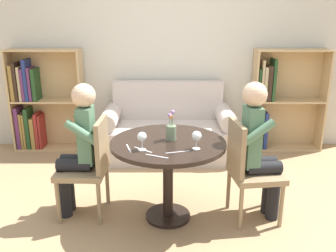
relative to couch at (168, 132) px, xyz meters
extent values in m
plane|color=tan|center=(0.00, -1.51, -0.31)|extent=(16.00, 16.00, 0.00)
cube|color=beige|center=(0.00, 0.43, 1.04)|extent=(5.20, 0.05, 2.70)
cylinder|color=black|center=(0.00, -1.51, 0.40)|extent=(0.98, 0.98, 0.03)
cylinder|color=black|center=(0.00, -1.51, 0.05)|extent=(0.09, 0.09, 0.66)
cylinder|color=black|center=(0.00, -1.51, -0.30)|extent=(0.40, 0.40, 0.03)
cube|color=beige|center=(0.00, -0.05, -0.10)|extent=(1.66, 0.80, 0.42)
cube|color=beige|center=(0.00, 0.27, 0.36)|extent=(1.44, 0.16, 0.50)
cylinder|color=beige|center=(-0.72, -0.05, 0.22)|extent=(0.22, 0.72, 0.22)
cylinder|color=beige|center=(0.72, -0.05, 0.22)|extent=(0.22, 0.72, 0.22)
cube|color=tan|center=(-1.59, 0.37, 0.36)|extent=(0.94, 0.02, 1.34)
cube|color=tan|center=(-2.04, 0.24, 0.36)|extent=(0.02, 0.28, 1.34)
cube|color=tan|center=(-1.13, 0.24, 0.36)|extent=(0.02, 0.28, 1.34)
cube|color=tan|center=(-1.59, 0.24, -0.30)|extent=(0.89, 0.28, 0.02)
cube|color=tan|center=(-1.59, 0.24, 0.36)|extent=(0.89, 0.28, 0.02)
cube|color=tan|center=(-1.59, 0.24, 1.01)|extent=(0.89, 0.28, 0.02)
cube|color=#602D5B|center=(-1.99, 0.23, -0.01)|extent=(0.05, 0.23, 0.56)
cube|color=olive|center=(-1.95, 0.23, -0.05)|extent=(0.03, 0.23, 0.48)
cube|color=olive|center=(-1.91, 0.23, -0.05)|extent=(0.03, 0.23, 0.47)
cube|color=#234723|center=(-1.87, 0.23, -0.01)|extent=(0.05, 0.23, 0.55)
cube|color=olive|center=(-1.80, 0.23, -0.08)|extent=(0.05, 0.23, 0.42)
cube|color=maroon|center=(-1.75, 0.23, -0.05)|extent=(0.04, 0.23, 0.48)
cube|color=maroon|center=(-1.70, 0.23, -0.06)|extent=(0.03, 0.23, 0.45)
cube|color=olive|center=(-1.99, 0.23, 0.60)|extent=(0.05, 0.23, 0.46)
cube|color=#332319|center=(-1.94, 0.23, 0.61)|extent=(0.04, 0.23, 0.49)
cube|color=tan|center=(-1.90, 0.23, 0.59)|extent=(0.03, 0.23, 0.44)
cube|color=#602D5B|center=(-1.86, 0.23, 0.58)|extent=(0.03, 0.23, 0.42)
cube|color=navy|center=(-1.82, 0.23, 0.63)|extent=(0.04, 0.23, 0.53)
cube|color=#602D5B|center=(-1.77, 0.23, 0.58)|extent=(0.04, 0.23, 0.43)
cube|color=#234723|center=(-1.72, 0.23, 0.57)|extent=(0.05, 0.23, 0.42)
cube|color=tan|center=(1.59, 0.37, 0.36)|extent=(0.94, 0.02, 1.34)
cube|color=tan|center=(1.13, 0.24, 0.36)|extent=(0.02, 0.28, 1.34)
cube|color=tan|center=(2.04, 0.24, 0.36)|extent=(0.02, 0.28, 1.34)
cube|color=tan|center=(1.59, 0.24, -0.30)|extent=(0.89, 0.28, 0.02)
cube|color=tan|center=(1.59, 0.24, 0.36)|extent=(0.89, 0.28, 0.02)
cube|color=tan|center=(1.59, 0.24, 1.01)|extent=(0.89, 0.28, 0.02)
cube|color=tan|center=(1.17, 0.23, -0.06)|extent=(0.03, 0.23, 0.45)
cube|color=navy|center=(1.21, 0.23, -0.01)|extent=(0.04, 0.23, 0.56)
cube|color=#332319|center=(1.25, 0.23, -0.05)|extent=(0.03, 0.23, 0.48)
cube|color=navy|center=(1.30, 0.23, -0.04)|extent=(0.05, 0.23, 0.49)
cube|color=#234723|center=(1.17, 0.23, 0.57)|extent=(0.03, 0.23, 0.42)
cube|color=tan|center=(1.20, 0.23, 0.63)|extent=(0.03, 0.23, 0.52)
cube|color=tan|center=(1.25, 0.23, 0.59)|extent=(0.04, 0.23, 0.44)
cube|color=#332319|center=(1.30, 0.23, 0.59)|extent=(0.05, 0.23, 0.45)
cube|color=#234723|center=(1.35, 0.23, 0.64)|extent=(0.04, 0.23, 0.54)
cylinder|color=#937A56|center=(-0.94, -1.25, -0.11)|extent=(0.04, 0.04, 0.40)
cylinder|color=#937A56|center=(-0.95, -1.60, -0.11)|extent=(0.04, 0.04, 0.40)
cylinder|color=#937A56|center=(-0.58, -1.26, -0.11)|extent=(0.04, 0.04, 0.40)
cylinder|color=#937A56|center=(-0.59, -1.62, -0.11)|extent=(0.04, 0.04, 0.40)
cube|color=#937A56|center=(-0.76, -1.43, 0.11)|extent=(0.43, 0.43, 0.05)
cube|color=#937A56|center=(-0.57, -1.44, 0.36)|extent=(0.05, 0.38, 0.45)
cylinder|color=#937A56|center=(0.96, -1.66, -0.11)|extent=(0.04, 0.04, 0.40)
cylinder|color=#937A56|center=(0.92, -1.30, -0.11)|extent=(0.04, 0.04, 0.40)
cylinder|color=#937A56|center=(0.61, -1.70, -0.11)|extent=(0.04, 0.04, 0.40)
cylinder|color=#937A56|center=(0.56, -1.35, -0.11)|extent=(0.04, 0.04, 0.40)
cube|color=#937A56|center=(0.76, -1.50, 0.11)|extent=(0.47, 0.47, 0.05)
cube|color=#937A56|center=(0.58, -1.53, 0.36)|extent=(0.09, 0.38, 0.45)
cylinder|color=black|center=(-0.92, -1.37, -0.09)|extent=(0.11, 0.11, 0.45)
cylinder|color=black|center=(-0.93, -1.48, -0.09)|extent=(0.11, 0.11, 0.45)
cylinder|color=black|center=(-0.81, -1.37, 0.19)|extent=(0.30, 0.12, 0.11)
cylinder|color=black|center=(-0.82, -1.48, 0.19)|extent=(0.30, 0.12, 0.11)
cube|color=#517A5B|center=(-0.70, -1.43, 0.44)|extent=(0.13, 0.20, 0.50)
cylinder|color=#517A5B|center=(-0.70, -1.30, 0.51)|extent=(0.29, 0.08, 0.23)
cylinder|color=#517A5B|center=(-0.71, -1.57, 0.51)|extent=(0.29, 0.08, 0.23)
sphere|color=beige|center=(-0.70, -1.43, 0.80)|extent=(0.20, 0.20, 0.20)
cylinder|color=black|center=(0.93, -1.53, -0.09)|extent=(0.11, 0.11, 0.45)
cylinder|color=black|center=(0.92, -1.42, -0.09)|extent=(0.11, 0.11, 0.45)
cylinder|color=black|center=(0.82, -1.54, 0.19)|extent=(0.31, 0.15, 0.11)
cylinder|color=black|center=(0.81, -1.43, 0.19)|extent=(0.31, 0.15, 0.11)
cube|color=#517A5B|center=(0.70, -1.50, 0.46)|extent=(0.14, 0.21, 0.53)
cylinder|color=#517A5B|center=(0.72, -1.63, 0.54)|extent=(0.29, 0.11, 0.23)
cylinder|color=#517A5B|center=(0.69, -1.37, 0.54)|extent=(0.29, 0.11, 0.23)
sphere|color=beige|center=(0.70, -1.50, 0.82)|extent=(0.20, 0.20, 0.20)
cylinder|color=white|center=(-0.20, -1.71, 0.42)|extent=(0.06, 0.06, 0.00)
cylinder|color=white|center=(-0.20, -1.71, 0.46)|extent=(0.01, 0.01, 0.08)
sphere|color=white|center=(-0.20, -1.71, 0.53)|extent=(0.08, 0.08, 0.08)
sphere|color=beige|center=(-0.20, -1.71, 0.52)|extent=(0.05, 0.05, 0.05)
cylinder|color=white|center=(0.23, -1.68, 0.42)|extent=(0.06, 0.06, 0.00)
cylinder|color=white|center=(0.23, -1.68, 0.46)|extent=(0.01, 0.01, 0.07)
sphere|color=white|center=(0.23, -1.68, 0.53)|extent=(0.08, 0.08, 0.08)
sphere|color=maroon|center=(0.23, -1.68, 0.52)|extent=(0.06, 0.06, 0.06)
cylinder|color=gray|center=(0.03, -1.47, 0.48)|extent=(0.09, 0.09, 0.13)
cylinder|color=#4C7A42|center=(0.02, -1.45, 0.59)|extent=(0.00, 0.01, 0.09)
sphere|color=#9E70B2|center=(0.02, -1.45, 0.63)|extent=(0.04, 0.04, 0.04)
cylinder|color=#4C7A42|center=(0.03, -1.47, 0.58)|extent=(0.00, 0.01, 0.08)
sphere|color=#E07F4C|center=(0.03, -1.47, 0.62)|extent=(0.04, 0.04, 0.04)
cylinder|color=#4C7A42|center=(0.04, -1.49, 0.60)|extent=(0.01, 0.00, 0.12)
sphere|color=#9E70B2|center=(0.04, -1.49, 0.67)|extent=(0.04, 0.04, 0.04)
cube|color=silver|center=(-0.08, -1.84, 0.42)|extent=(0.18, 0.09, 0.00)
cube|color=silver|center=(-0.31, -1.68, 0.42)|extent=(0.06, 0.19, 0.00)
cube|color=silver|center=(0.07, -1.75, 0.42)|extent=(0.19, 0.06, 0.00)
cube|color=silver|center=(-0.20, -1.70, 0.42)|extent=(0.15, 0.13, 0.00)
camera|label=1|loc=(0.00, -4.33, 1.44)|focal=38.00mm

